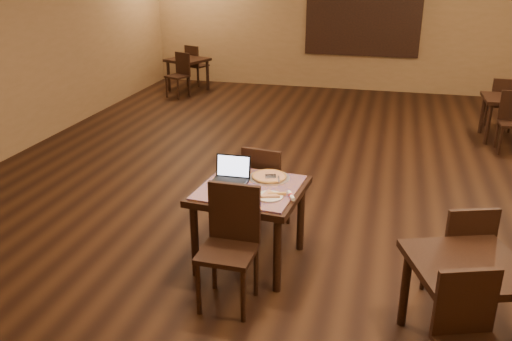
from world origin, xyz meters
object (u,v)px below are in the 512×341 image
(chair_main_near, at_px, (231,239))
(other_table_c_chair_near, at_px, (469,335))
(pizza_pan, at_px, (269,178))
(tiled_table, at_px, (250,197))
(chair_main_far, at_px, (265,184))
(laptop, at_px, (232,174))
(other_table_a, at_px, (508,105))
(other_table_a_chair_far, at_px, (502,101))
(other_table_b, at_px, (188,64))
(other_table_b_chair_far, at_px, (195,63))
(other_table_c_chair_far, at_px, (462,250))
(other_table_b_chair_near, at_px, (180,72))
(other_table_c, at_px, (467,278))

(chair_main_near, bearing_deg, other_table_c_chair_near, -21.26)
(pizza_pan, bearing_deg, tiled_table, -116.57)
(chair_main_far, distance_m, laptop, 0.62)
(tiled_table, relative_size, other_table_a, 1.37)
(pizza_pan, relative_size, other_table_a_chair_far, 0.44)
(pizza_pan, height_order, other_table_a, pizza_pan)
(pizza_pan, bearing_deg, chair_main_far, 109.11)
(other_table_b, relative_size, other_table_c_chair_near, 1.03)
(chair_main_far, height_order, other_table_b_chair_far, chair_main_far)
(other_table_c_chair_far, bearing_deg, other_table_b_chair_near, -71.52)
(other_table_a, relative_size, other_table_b_chair_far, 0.83)
(other_table_a, height_order, other_table_c, other_table_c)
(chair_main_far, height_order, laptop, laptop)
(other_table_b, height_order, other_table_c, other_table_c)
(laptop, xyz_separation_m, other_table_c, (1.97, -0.90, -0.23))
(other_table_c_chair_near, bearing_deg, laptop, 123.74)
(other_table_c_chair_far, bearing_deg, chair_main_far, -45.54)
(chair_main_far, relative_size, other_table_a, 1.28)
(chair_main_far, distance_m, other_table_b_chair_near, 6.07)
(laptop, height_order, other_table_c_chair_near, laptop)
(chair_main_near, relative_size, laptop, 3.02)
(chair_main_near, relative_size, other_table_b_chair_near, 1.14)
(other_table_c_chair_near, bearing_deg, other_table_a, 59.16)
(other_table_b_chair_near, bearing_deg, laptop, -41.45)
(laptop, bearing_deg, other_table_b_chair_far, 111.55)
(pizza_pan, relative_size, other_table_c_chair_near, 0.42)
(other_table_a_chair_far, relative_size, other_table_c, 0.90)
(other_table_c, xyz_separation_m, other_table_c_chair_far, (0.03, 0.54, -0.07))
(tiled_table, height_order, other_table_b_chair_far, other_table_b_chair_far)
(other_table_b, height_order, other_table_c_chair_near, other_table_c_chair_near)
(chair_main_far, xyz_separation_m, pizza_pan, (0.13, -0.38, 0.24))
(chair_main_near, height_order, other_table_c_chair_far, chair_main_near)
(other_table_c_chair_near, bearing_deg, chair_main_far, 112.17)
(chair_main_far, bearing_deg, other_table_b, -54.35)
(chair_main_near, height_order, pizza_pan, chair_main_near)
(other_table_b, bearing_deg, other_table_c_chair_far, -31.41)
(pizza_pan, distance_m, other_table_b_chair_near, 6.47)
(other_table_c_chair_near, bearing_deg, other_table_c, 67.37)
(chair_main_far, relative_size, other_table_b_chair_near, 1.06)
(other_table_b_chair_near, bearing_deg, chair_main_near, -42.52)
(other_table_a, relative_size, other_table_c, 0.75)
(other_table_c, distance_m, other_table_c_chair_far, 0.55)
(other_table_c_chair_near, bearing_deg, other_table_b, 102.11)
(other_table_b_chair_far, distance_m, other_table_c_chair_near, 9.57)
(pizza_pan, bearing_deg, other_table_c, -32.13)
(tiled_table, distance_m, other_table_b, 7.09)
(laptop, relative_size, other_table_b_chair_far, 0.38)
(other_table_c_chair_near, bearing_deg, other_table_a_chair_far, 60.02)
(chair_main_far, bearing_deg, other_table_c, 149.39)
(tiled_table, distance_m, other_table_c_chair_near, 2.21)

